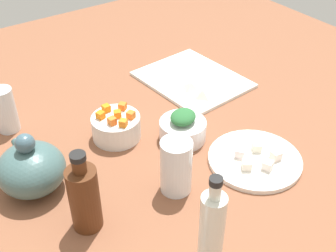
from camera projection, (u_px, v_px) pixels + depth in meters
tabletop at (168, 146)px, 113.61cm from camera, size 190.00×190.00×3.00cm
cutting_board at (192, 80)px, 137.01cm from camera, size 33.44×28.23×1.00cm
plate_tofu at (255, 160)px, 106.09cm from camera, size 22.69×22.69×1.20cm
bowl_greens at (183, 130)px, 112.22cm from camera, size 12.02×12.02×5.32cm
bowl_carrots at (116, 127)px, 112.60cm from camera, size 12.57×12.57×6.15cm
teapot at (31, 168)px, 95.88cm from camera, size 16.85×15.04×14.95cm
bottle_0 at (84, 197)px, 85.94cm from camera, size 6.20×6.20×18.92cm
bottle_1 at (211, 237)px, 74.85cm from camera, size 4.43×4.43×24.14cm
drinking_glass_0 at (176, 166)px, 95.15cm from camera, size 7.07×7.07×13.19cm
drinking_glass_1 at (5, 110)px, 113.42cm from camera, size 5.71×5.71×12.30cm
carrot_cube_0 at (131, 115)px, 110.09cm from camera, size 2.39×2.39×1.80cm
carrot_cube_1 at (123, 106)px, 113.19cm from camera, size 2.52×2.52×1.80cm
carrot_cube_2 at (117, 114)px, 110.39cm from camera, size 2.34×2.34×1.80cm
carrot_cube_3 at (106, 108)px, 112.49cm from camera, size 1.89×1.89×1.80cm
carrot_cube_4 at (101, 115)px, 110.03cm from camera, size 2.24×2.24×1.80cm
carrot_cube_5 at (123, 123)px, 107.31cm from camera, size 2.53×2.53×1.80cm
carrot_cube_6 at (112, 121)px, 107.99cm from camera, size 1.97×1.97×1.80cm
chopped_greens_mound at (183, 117)px, 109.73cm from camera, size 8.95×9.38×3.03cm
tofu_cube_0 at (240, 153)px, 105.50cm from camera, size 3.07×3.07×2.20cm
tofu_cube_1 at (257, 147)px, 107.34cm from camera, size 3.08×3.08×2.20cm
tofu_cube_2 at (276, 155)px, 104.72cm from camera, size 2.52×2.52×2.20cm
tofu_cube_3 at (247, 165)px, 101.95cm from camera, size 3.08×3.08×2.20cm
tofu_cube_4 at (268, 165)px, 101.90cm from camera, size 2.87×2.87×2.20cm
dumpling_0 at (191, 86)px, 131.06cm from camera, size 5.87×5.84×2.14cm
dumpling_1 at (203, 94)px, 127.40cm from camera, size 4.57×4.29×2.12cm
dumpling_2 at (186, 64)px, 141.67cm from camera, size 7.12×7.24×2.26cm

